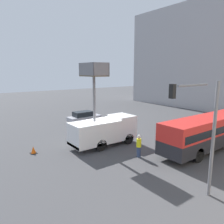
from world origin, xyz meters
The scene contains 8 objects.
ground_plane centered at (0.00, 0.00, 0.00)m, with size 120.00×120.00×0.00m, color #424244.
utility_truck centered at (0.16, 0.05, 1.64)m, with size 2.44×6.34×7.60m.
city_bus centered at (6.57, 7.50, 1.78)m, with size 2.48×12.24×2.98m.
traffic_light_pole centered at (9.61, 0.03, 4.28)m, with size 3.07×2.82×6.42m.
road_worker_near_truck centered at (-2.00, -2.34, 0.94)m, with size 0.38×0.38×1.87m.
road_worker_directing centered at (4.16, 0.74, 0.94)m, with size 0.38×0.38×1.88m.
traffic_cone_near_truck centered at (-1.76, -5.92, 0.29)m, with size 0.54×0.54×0.61m.
parked_car_curbside centered at (-9.50, 3.37, 0.74)m, with size 1.76×4.57×1.47m.
Camera 1 is at (16.37, -11.09, 6.91)m, focal length 35.00 mm.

